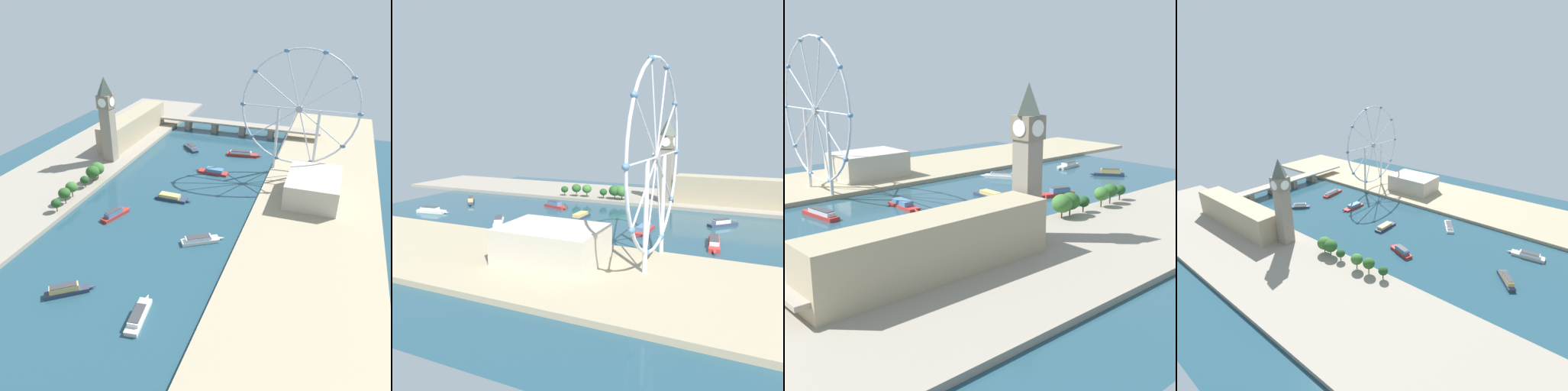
# 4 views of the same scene
# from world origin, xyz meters

# --- Properties ---
(ground_plane) EXTENTS (387.17, 387.17, 0.00)m
(ground_plane) POSITION_xyz_m (0.00, 0.00, 0.00)
(ground_plane) COLOR #234756
(riverbank_left) EXTENTS (90.00, 520.00, 3.00)m
(riverbank_left) POSITION_xyz_m (-108.59, 0.00, 1.50)
(riverbank_left) COLOR gray
(riverbank_left) RESTS_ON ground_plane
(riverbank_right) EXTENTS (90.00, 520.00, 3.00)m
(riverbank_right) POSITION_xyz_m (108.59, 0.00, 1.50)
(riverbank_right) COLOR tan
(riverbank_right) RESTS_ON ground_plane
(clock_tower) EXTENTS (13.05, 13.05, 76.70)m
(clock_tower) POSITION_xyz_m (-81.81, 44.53, 42.99)
(clock_tower) COLOR gray
(clock_tower) RESTS_ON riverbank_left
(parliament_block) EXTENTS (22.00, 113.55, 24.97)m
(parliament_block) POSITION_xyz_m (-90.85, 109.31, 15.49)
(parliament_block) COLOR tan
(parliament_block) RESTS_ON riverbank_left
(tree_row_embankment) EXTENTS (11.76, 69.64, 13.97)m
(tree_row_embankment) POSITION_xyz_m (-72.08, -14.63, 11.34)
(tree_row_embankment) COLOR #513823
(tree_row_embankment) RESTS_ON riverbank_left
(ferris_wheel) EXTENTS (100.61, 3.20, 103.89)m
(ferris_wheel) POSITION_xyz_m (82.08, 76.81, 57.15)
(ferris_wheel) COLOR silver
(ferris_wheel) RESTS_ON riverbank_right
(riverside_hall) EXTENTS (38.66, 53.32, 19.01)m
(riverside_hall) POSITION_xyz_m (103.29, 27.48, 12.51)
(riverside_hall) COLOR #BCB29E
(riverside_hall) RESTS_ON riverbank_right
(river_bridge) EXTENTS (199.17, 14.88, 11.73)m
(river_bridge) POSITION_xyz_m (0.00, 164.36, 8.70)
(river_bridge) COLOR gray
(river_bridge) RESTS_ON ground_plane
(tour_boat_0) EXTENTS (22.22, 22.30, 5.47)m
(tour_boat_0) POSITION_xyz_m (-22.88, 101.49, 2.16)
(tour_boat_0) COLOR #2D384C
(tour_boat_0) RESTS_ON ground_plane
(tour_boat_1) EXTENTS (31.11, 8.70, 4.78)m
(tour_boat_1) POSITION_xyz_m (16.18, 52.82, 1.94)
(tour_boat_1) COLOR #B22D28
(tour_boat_1) RESTS_ON ground_plane
(tour_boat_2) EXTENTS (12.99, 26.42, 5.93)m
(tour_boat_2) POSITION_xyz_m (-29.16, -43.55, 2.40)
(tour_boat_2) COLOR #B22D28
(tour_boat_2) RESTS_ON ground_plane
(tour_boat_3) EXTENTS (24.53, 19.99, 6.17)m
(tour_boat_3) POSITION_xyz_m (-12.96, -125.92, 2.54)
(tour_boat_3) COLOR #2D384C
(tour_boat_3) RESTS_ON ground_plane
(tour_boat_4) EXTENTS (35.06, 10.31, 5.20)m
(tour_boat_4) POSITION_xyz_m (30.62, 101.81, 2.18)
(tour_boat_4) COLOR #B22D28
(tour_boat_4) RESTS_ON ground_plane
(tour_boat_5) EXTENTS (29.64, 7.94, 4.41)m
(tour_boat_5) POSITION_xyz_m (-0.52, -5.36, 1.84)
(tour_boat_5) COLOR #2D384C
(tour_boat_5) RESTS_ON ground_plane
(tour_boat_6) EXTENTS (10.12, 30.19, 5.03)m
(tour_boat_6) POSITION_xyz_m (32.37, -129.66, 2.04)
(tour_boat_6) COLOR beige
(tour_boat_6) RESTS_ON ground_plane
(tour_boat_7) EXTENTS (26.85, 19.25, 4.87)m
(tour_boat_7) POSITION_xyz_m (40.03, -54.32, 2.05)
(tour_boat_7) COLOR white
(tour_boat_7) RESTS_ON ground_plane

